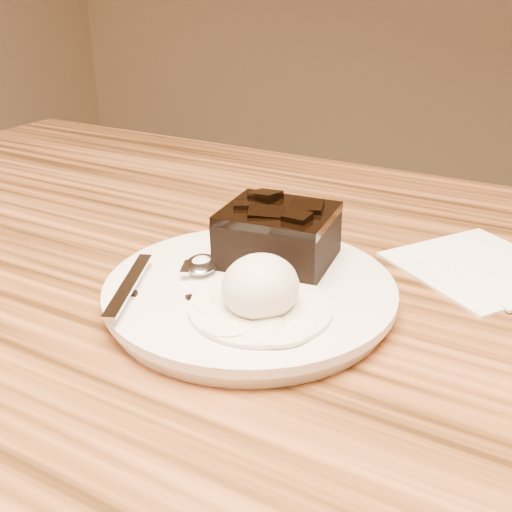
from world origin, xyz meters
The scene contains 8 objects.
plate centered at (0.08, -0.03, 0.76)m, with size 0.24×0.24×0.02m, color silver.
brownie centered at (0.08, 0.02, 0.79)m, with size 0.09×0.08×0.04m, color black.
ice_cream_scoop centered at (0.11, -0.06, 0.79)m, with size 0.06×0.06×0.05m, color silver.
melt_puddle centered at (0.11, -0.06, 0.77)m, with size 0.11×0.11×0.00m, color white.
spoon centered at (0.03, -0.03, 0.77)m, with size 0.03×0.16×0.01m, color silver, non-canonical shape.
napkin centered at (0.23, 0.13, 0.75)m, with size 0.14×0.14×0.01m, color white.
crumb_a centered at (0.01, -0.09, 0.77)m, with size 0.01×0.01×0.00m, color black.
crumb_b centered at (0.05, -0.07, 0.77)m, with size 0.01×0.01×0.00m, color black.
Camera 1 is at (0.29, -0.40, 1.00)m, focal length 42.29 mm.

